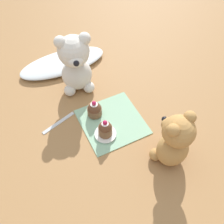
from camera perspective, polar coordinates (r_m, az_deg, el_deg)
ground_plane at (r=0.91m, az=0.00°, el=-2.17°), size 4.00×4.00×0.00m
knitted_placemat at (r=0.91m, az=0.00°, el=-2.06°), size 0.21×0.21×0.01m
tulle_cloth at (r=1.12m, az=-10.65°, el=10.52°), size 0.36×0.15×0.03m
teddy_bear_cream at (r=0.95m, az=-7.97°, el=10.39°), size 0.13×0.13×0.24m
teddy_bear_tan at (r=0.77m, az=13.41°, el=-6.17°), size 0.12×0.11×0.21m
cupcake_near_cream_bear at (r=0.91m, az=-3.84°, el=0.56°), size 0.05×0.05×0.07m
saucer_plate at (r=0.87m, az=-1.45°, el=-4.77°), size 0.07×0.07×0.01m
cupcake_near_tan_bear at (r=0.85m, az=-1.49°, el=-3.65°), size 0.05×0.05×0.07m
teaspoon at (r=0.93m, az=-11.55°, el=-2.28°), size 0.13×0.05×0.01m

